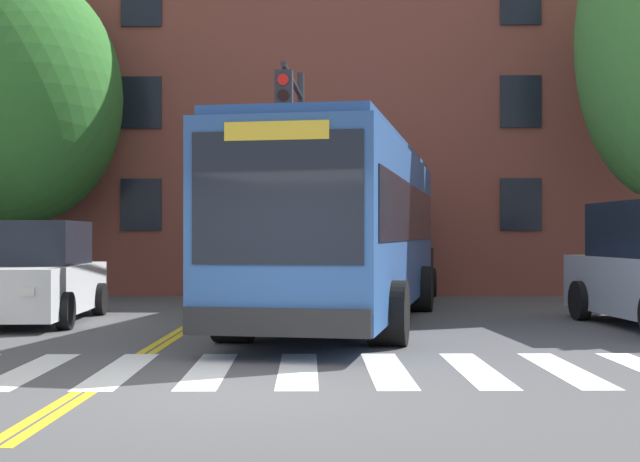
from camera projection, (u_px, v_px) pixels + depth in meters
name	position (u px, v px, depth m)	size (l,w,h in m)	color
ground_plane	(236.00, 390.00, 9.44)	(120.00, 120.00, 0.00)	#4C4C4F
crosswalk	(298.00, 370.00, 10.82)	(9.22, 3.22, 0.01)	white
lane_line_yellow_inner	(239.00, 294.00, 24.86)	(0.12, 36.00, 0.01)	gold
lane_line_yellow_outer	(245.00, 294.00, 24.86)	(0.12, 36.00, 0.01)	gold
city_bus	(346.00, 226.00, 16.86)	(4.35, 11.70, 3.36)	#2D5699
car_white_near_lane	(35.00, 277.00, 16.85)	(2.26, 4.68, 1.91)	white
car_black_behind_bus	(391.00, 254.00, 25.13)	(2.30, 4.69, 2.33)	black
traffic_light_overhead	(294.00, 143.00, 19.45)	(0.43, 4.23, 5.51)	#28282D
street_tree_curbside_small	(19.00, 98.00, 22.39)	(7.26, 7.25, 8.33)	brown
building_facade	(331.00, 129.00, 27.58)	(38.29, 7.44, 9.86)	brown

